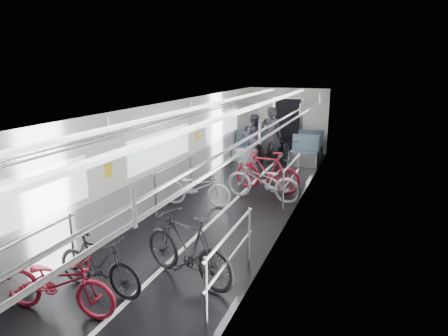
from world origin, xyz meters
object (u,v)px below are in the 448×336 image
object	(u,v)px
bike_right_near	(187,247)
person_standing	(271,136)
bike_left_near	(58,282)
bike_right_far	(267,171)
bike_left_mid	(98,264)
person_seated	(253,138)
bike_right_mid	(263,181)
bike_aisle	(287,152)
bike_left_far	(196,188)

from	to	relation	value
bike_right_near	person_standing	bearing A→B (deg)	-156.34
bike_left_near	bike_right_far	bearing A→B (deg)	-17.26
bike_left_mid	bike_left_near	bearing A→B (deg)	168.06
person_standing	bike_left_near	bearing A→B (deg)	81.02
bike_left_mid	person_standing	distance (m)	8.48
person_seated	bike_right_near	bearing A→B (deg)	86.08
bike_left_near	bike_right_near	xyz separation A→B (m)	(1.24, 1.37, 0.10)
bike_left_mid	bike_right_mid	xyz separation A→B (m)	(1.14, 4.83, 0.04)
bike_left_mid	bike_aisle	world-z (taller)	bike_left_mid
bike_left_near	bike_left_mid	bearing A→B (deg)	-23.50
bike_right_mid	person_seated	xyz separation A→B (m)	(-1.41, 3.89, 0.31)
person_seated	bike_right_far	bearing A→B (deg)	99.51
bike_left_far	person_standing	bearing A→B (deg)	-15.28
bike_right_near	person_standing	world-z (taller)	person_standing
bike_left_mid	bike_right_far	distance (m)	5.67
bike_left_near	person_seated	size ratio (longest dim) A/B	1.06
bike_left_far	bike_aisle	xyz separation A→B (m)	(1.18, 4.56, 0.02)
bike_right_near	bike_aisle	xyz separation A→B (m)	(-0.09, 7.69, -0.09)
bike_left_near	bike_left_mid	world-z (taller)	bike_left_mid
bike_left_mid	person_seated	distance (m)	8.73
bike_left_mid	bike_right_mid	size ratio (longest dim) A/B	0.81
bike_right_near	bike_right_far	distance (m)	4.80
bike_right_far	bike_aisle	size ratio (longest dim) A/B	1.03
bike_left_mid	person_standing	size ratio (longest dim) A/B	0.79
bike_right_mid	bike_left_far	bearing A→B (deg)	-50.15
bike_right_mid	bike_right_far	bearing A→B (deg)	-168.64
bike_left_near	bike_aisle	xyz separation A→B (m)	(1.16, 9.05, 0.01)
bike_left_mid	bike_left_far	xyz separation A→B (m)	(-0.22, 3.90, -0.02)
bike_left_mid	bike_right_near	distance (m)	1.31
bike_left_near	bike_right_far	xyz separation A→B (m)	(1.25, 6.17, 0.09)
bike_left_near	person_standing	size ratio (longest dim) A/B	0.89
bike_left_far	person_seated	size ratio (longest dim) A/B	1.04
bike_left_mid	bike_right_far	size ratio (longest dim) A/B	0.85
bike_right_near	bike_right_far	size ratio (longest dim) A/B	1.02
person_seated	bike_right_mid	bearing A→B (deg)	96.55
bike_right_mid	bike_aisle	bearing A→B (deg)	-172.05
bike_left_near	person_seated	world-z (taller)	person_seated
bike_left_near	person_standing	world-z (taller)	person_standing
bike_right_near	person_standing	distance (m)	7.72
bike_left_far	person_seated	distance (m)	4.84
bike_right_far	person_standing	bearing A→B (deg)	-160.91
bike_right_near	bike_aisle	size ratio (longest dim) A/B	1.05
bike_left_near	bike_left_far	world-z (taller)	bike_left_near
bike_left_mid	bike_right_far	world-z (taller)	bike_right_far
bike_right_near	bike_aisle	world-z (taller)	bike_right_near
bike_right_near	bike_right_mid	bearing A→B (deg)	-162.28
bike_aisle	person_seated	bearing A→B (deg)	150.05
bike_left_near	bike_aisle	size ratio (longest dim) A/B	0.98
person_standing	bike_right_near	bearing A→B (deg)	89.58
bike_left_mid	person_standing	world-z (taller)	person_standing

